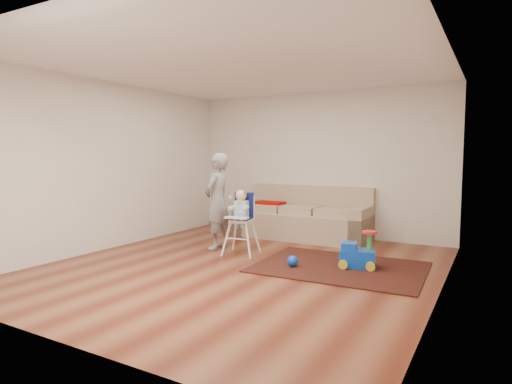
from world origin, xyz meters
The scene contains 9 objects.
ground centered at (0.00, 0.00, 0.00)m, with size 5.50×5.50×0.00m, color #531F10.
room_envelope centered at (0.00, 0.53, 1.88)m, with size 5.04×5.52×2.72m.
sofa centered at (-0.10, 2.30, 0.47)m, with size 2.45×1.03×0.94m.
side_table centered at (-1.06, 2.55, 0.24)m, with size 0.48×0.48×0.48m, color black, non-canonical shape.
area_rug centered at (1.18, 0.62, 0.01)m, with size 2.20×1.65×0.02m, color black.
ride_on_toy centered at (1.40, 0.71, 0.27)m, with size 0.46×0.33×0.51m, color blue, non-canonical shape.
toy_ball centered at (0.63, 0.30, 0.09)m, with size 0.15×0.15×0.15m, color blue.
high_chair centered at (-0.41, 0.65, 0.48)m, with size 0.54×0.54×1.00m.
adult centered at (-0.95, 0.80, 0.78)m, with size 0.57×0.37×1.56m, color gray.
Camera 1 is at (3.01, -4.89, 1.53)m, focal length 30.00 mm.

